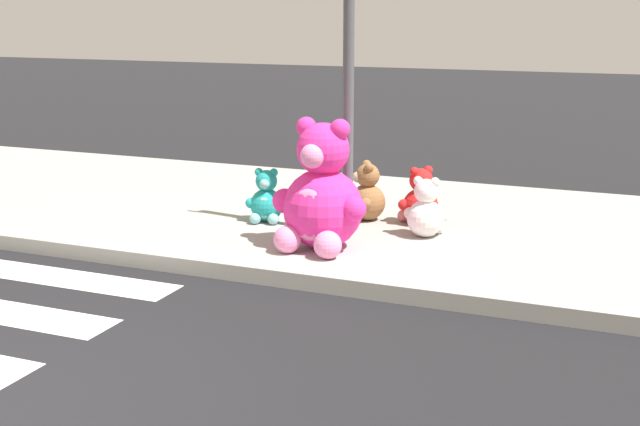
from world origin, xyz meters
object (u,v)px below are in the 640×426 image
plush_pink_large (321,197)px  plush_brown (366,197)px  plush_teal (266,200)px  plush_white (426,212)px  sign_pole (349,64)px  plush_red (419,201)px

plush_pink_large → plush_brown: size_ratio=1.94×
plush_teal → plush_white: bearing=2.4°
sign_pole → plush_teal: (-0.98, 0.14, -1.47)m
plush_teal → plush_red: plush_red is taller
sign_pole → plush_white: (0.76, 0.21, -1.45)m
sign_pole → plush_pink_large: (-0.05, -0.59, -1.20)m
plush_red → plush_white: plush_red is taller
plush_pink_large → plush_white: (0.81, 0.80, -0.25)m
sign_pole → plush_white: sign_pole is taller
plush_pink_large → plush_teal: bearing=142.0°
plush_pink_large → plush_white: plush_pink_large is taller
plush_red → plush_teal: bearing=-160.6°
plush_teal → plush_red: (1.54, 0.54, 0.02)m
plush_teal → plush_brown: plush_brown is taller
plush_white → plush_brown: size_ratio=0.95×
plush_red → plush_brown: size_ratio=0.97×
plush_pink_large → plush_red: 1.43m
plush_pink_large → plush_teal: size_ratio=2.15×
plush_pink_large → plush_brown: (0.03, 1.20, -0.24)m
plush_pink_large → plush_red: size_ratio=2.01×
sign_pole → plush_brown: (-0.02, 0.61, -1.44)m
plush_teal → plush_pink_large: bearing=-38.0°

